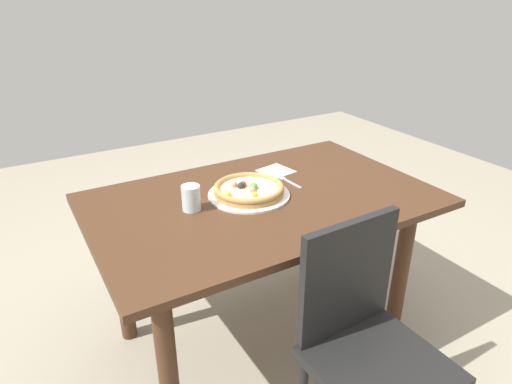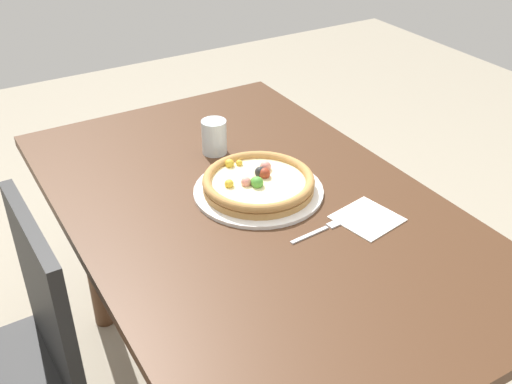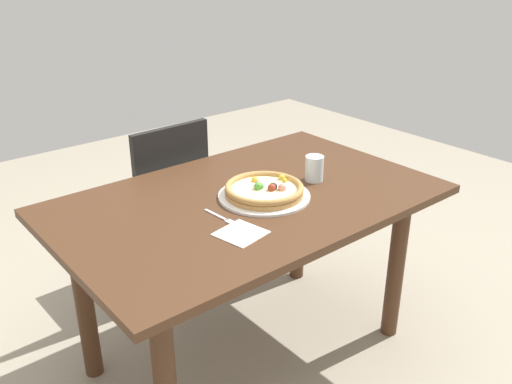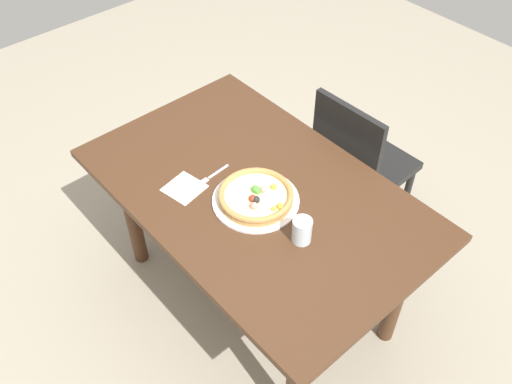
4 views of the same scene
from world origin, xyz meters
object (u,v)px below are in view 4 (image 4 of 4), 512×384
object	(u,v)px
dining_table	(256,209)
chair_near	(358,163)
fork	(211,177)
napkin	(184,188)
plate	(256,200)
drinking_glass	(302,231)
pizza	(256,196)

from	to	relation	value
dining_table	chair_near	world-z (taller)	chair_near
fork	napkin	distance (m)	0.12
plate	drinking_glass	world-z (taller)	drinking_glass
fork	dining_table	bearing A→B (deg)	112.08
drinking_glass	napkin	world-z (taller)	drinking_glass
plate	napkin	xyz separation A→B (m)	(0.24, 0.17, -0.00)
napkin	plate	bearing A→B (deg)	-145.17
napkin	pizza	bearing A→B (deg)	-145.28
napkin	drinking_glass	bearing A→B (deg)	-161.65
chair_near	pizza	world-z (taller)	chair_near
pizza	napkin	world-z (taller)	pizza
dining_table	plate	bearing A→B (deg)	137.05
chair_near	drinking_glass	xyz separation A→B (m)	(-0.30, 0.70, 0.30)
plate	fork	distance (m)	0.23
pizza	napkin	bearing A→B (deg)	34.72
dining_table	pizza	xyz separation A→B (m)	(-0.05, 0.04, 0.14)
drinking_glass	plate	bearing A→B (deg)	-0.66
chair_near	napkin	world-z (taller)	chair_near
pizza	drinking_glass	distance (m)	0.26
dining_table	plate	world-z (taller)	plate
drinking_glass	fork	bearing A→B (deg)	5.41
dining_table	pizza	size ratio (longest dim) A/B	4.80
dining_table	drinking_glass	distance (m)	0.34
dining_table	napkin	xyz separation A→B (m)	(0.20, 0.21, 0.11)
dining_table	napkin	world-z (taller)	napkin
dining_table	fork	bearing A→B (deg)	26.66
pizza	fork	bearing A→B (deg)	12.18
fork	napkin	size ratio (longest dim) A/B	1.18
dining_table	chair_near	xyz separation A→B (m)	(-0.00, -0.66, -0.14)
dining_table	chair_near	size ratio (longest dim) A/B	1.64
chair_near	napkin	xyz separation A→B (m)	(0.20, 0.87, 0.25)
pizza	drinking_glass	size ratio (longest dim) A/B	2.90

